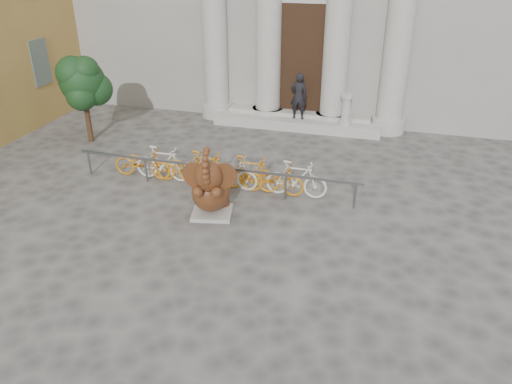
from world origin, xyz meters
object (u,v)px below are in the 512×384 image
(tree, at_px, (83,82))
(pedestrian, at_px, (299,96))
(elephant_statue, at_px, (211,190))
(bike_rack, at_px, (216,170))

(tree, bearing_deg, pedestrian, 25.96)
(elephant_statue, relative_size, pedestrian, 1.18)
(elephant_statue, xyz_separation_m, tree, (-5.68, 3.67, 1.30))
(elephant_statue, distance_m, tree, 6.89)
(pedestrian, bearing_deg, bike_rack, 74.53)
(elephant_statue, distance_m, bike_rack, 1.63)
(bike_rack, relative_size, tree, 2.77)
(elephant_statue, height_order, tree, tree)
(bike_rack, bearing_deg, elephant_statue, -74.22)
(elephant_statue, distance_m, pedestrian, 6.89)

